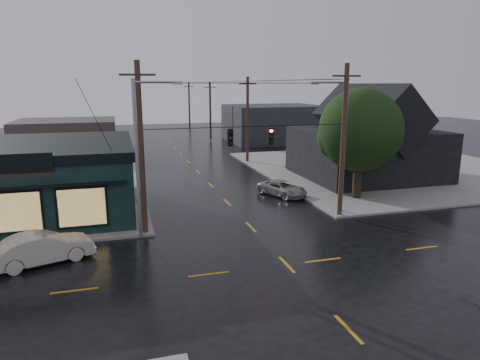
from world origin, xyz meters
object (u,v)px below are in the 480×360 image
object	(u,v)px
corner_tree	(360,130)
utility_pole_nw	(146,234)
utility_pole_ne	(339,216)
sedan_cream	(43,248)
suv_silver	(282,188)

from	to	relation	value
corner_tree	utility_pole_nw	world-z (taller)	corner_tree
utility_pole_ne	corner_tree	bearing A→B (deg)	46.38
corner_tree	utility_pole_ne	size ratio (longest dim) A/B	0.83
sedan_cream	utility_pole_ne	bearing A→B (deg)	-100.75
suv_silver	utility_pole_ne	bearing A→B (deg)	-99.23
corner_tree	sedan_cream	distance (m)	23.14
sedan_cream	suv_silver	bearing A→B (deg)	-80.78
sedan_cream	utility_pole_nw	bearing A→B (deg)	-80.86
utility_pole_nw	sedan_cream	world-z (taller)	utility_pole_nw
sedan_cream	corner_tree	bearing A→B (deg)	-92.95
utility_pole_nw	utility_pole_ne	world-z (taller)	same
utility_pole_nw	utility_pole_ne	distance (m)	13.00
utility_pole_ne	sedan_cream	xyz separation A→B (m)	(-18.22, -2.88, 0.79)
utility_pole_nw	utility_pole_ne	bearing A→B (deg)	0.00
suv_silver	corner_tree	bearing A→B (deg)	-50.93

